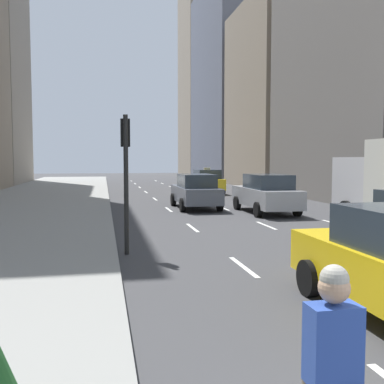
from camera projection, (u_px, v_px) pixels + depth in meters
sidewalk_left at (43, 198)px, 27.55m from camera, size 8.00×66.00×0.15m
lane_markings at (210, 203)px, 25.49m from camera, size 5.72×56.00×0.01m
building_row_right at (284, 16)px, 38.26m from camera, size 6.00×72.53×33.93m
taxi_lead at (206, 181)px, 32.52m from camera, size 2.02×4.40×1.87m
sedan_black_near at (266, 193)px, 20.59m from camera, size 2.02×4.87×1.79m
sedan_silver_behind at (196, 191)px, 22.46m from camera, size 2.02×4.59×1.73m
skateboarder at (332, 375)px, 3.12m from camera, size 0.36×0.80×1.75m
traffic_light_pole at (126, 161)px, 11.58m from camera, size 0.24×0.42×3.60m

